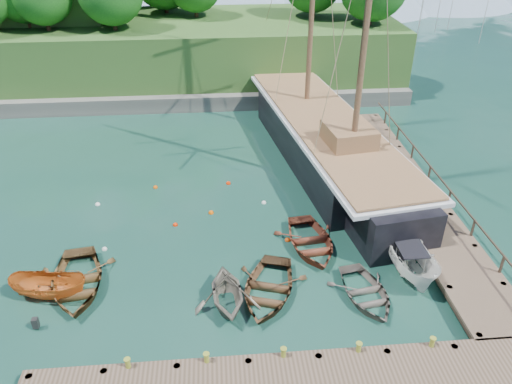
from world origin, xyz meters
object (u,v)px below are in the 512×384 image
schooner (326,143)px  cabin_boat_white (407,272)px  motorboat_orange (52,297)px  rowboat_3 (365,298)px  rowboat_2 (267,295)px  rowboat_0 (78,288)px  rowboat_4 (310,247)px  rowboat_1 (227,305)px

schooner → cabin_boat_white: bearing=-91.0°
motorboat_orange → cabin_boat_white: 17.22m
motorboat_orange → schooner: (15.57, 12.70, 1.24)m
cabin_boat_white → rowboat_3: bearing=-149.9°
rowboat_2 → cabin_boat_white: 7.22m
rowboat_0 → rowboat_4: rowboat_0 is taller
rowboat_2 → motorboat_orange: bearing=-166.3°
rowboat_0 → rowboat_2: (9.00, -1.26, 0.00)m
rowboat_1 → motorboat_orange: rowboat_1 is taller
rowboat_2 → motorboat_orange: size_ratio=1.27×
schooner → rowboat_0: bearing=-148.5°
rowboat_0 → rowboat_3: bearing=-16.5°
rowboat_2 → cabin_boat_white: size_ratio=0.97×
rowboat_0 → rowboat_1: bearing=-22.6°
rowboat_0 → cabin_boat_white: (16.14, -0.21, 0.00)m
cabin_boat_white → schooner: bearing=95.6°
rowboat_0 → rowboat_1: size_ratio=1.42×
rowboat_4 → motorboat_orange: motorboat_orange is taller
rowboat_1 → schooner: size_ratio=0.12×
cabin_boat_white → rowboat_2: bearing=-173.6°
rowboat_4 → cabin_boat_white: (4.48, -2.40, 0.00)m
rowboat_0 → cabin_boat_white: bearing=-9.4°
schooner → rowboat_3: bearing=-102.5°
cabin_boat_white → rowboat_0: bearing=177.3°
rowboat_0 → motorboat_orange: bearing=-163.4°
rowboat_2 → cabin_boat_white: (7.14, 1.04, 0.00)m
rowboat_0 → rowboat_2: size_ratio=1.07×
rowboat_2 → rowboat_1: bearing=-147.5°
rowboat_3 → rowboat_4: (-1.86, 4.04, 0.00)m
cabin_boat_white → rowboat_4: bearing=149.9°
rowboat_1 → rowboat_2: rowboat_1 is taller
rowboat_0 → rowboat_3: 13.64m
rowboat_3 → cabin_boat_white: cabin_boat_white is taller
rowboat_2 → cabin_boat_white: cabin_boat_white is taller
schooner → rowboat_4: bearing=-114.4°
rowboat_2 → rowboat_3: size_ratio=1.18×
rowboat_1 → schooner: bearing=56.9°
rowboat_0 → schooner: (14.50, 12.19, 1.24)m
rowboat_1 → cabin_boat_white: same height
rowboat_2 → rowboat_3: bearing=10.4°
rowboat_0 → rowboat_3: size_ratio=1.27×
rowboat_0 → motorboat_orange: motorboat_orange is taller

